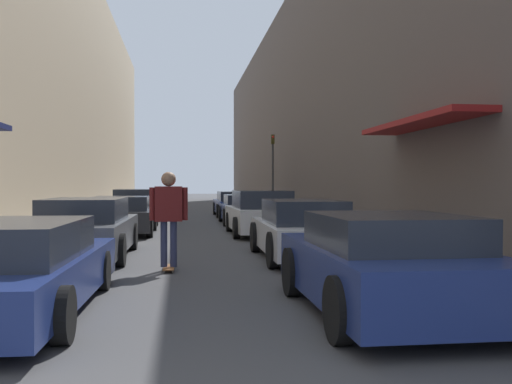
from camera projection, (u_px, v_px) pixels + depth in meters
ground at (189, 221)px, 24.30m from camera, size 127.52×127.52×0.00m
curb_strip_left at (106, 214)px, 29.51m from camera, size 1.80×57.96×0.12m
curb_strip_right at (266, 212)px, 30.59m from camera, size 1.80×57.96×0.12m
building_row_left at (48, 85)px, 29.03m from camera, size 4.90×57.96×13.32m
building_row_right at (319, 110)px, 30.87m from camera, size 4.90×57.96×11.26m
parked_car_left_0 at (15, 269)px, 7.06m from camera, size 1.89×4.81×1.17m
parked_car_left_1 at (87, 229)px, 12.41m from camera, size 1.90×4.75×1.31m
parked_car_left_2 at (122, 216)px, 18.21m from camera, size 2.05×4.05×1.22m
parked_car_left_3 at (135, 207)px, 22.83m from camera, size 1.88×3.92×1.40m
parked_car_left_4 at (141, 203)px, 28.36m from camera, size 1.88×4.58×1.29m
parked_car_left_5 at (149, 200)px, 34.17m from camera, size 2.08×4.74×1.20m
parked_car_right_0 at (385, 264)px, 7.09m from camera, size 2.05×4.04×1.26m
parked_car_right_1 at (302, 230)px, 12.27m from camera, size 1.86×4.28×1.28m
parked_car_right_2 at (261, 214)px, 18.01m from camera, size 1.98×4.25×1.41m
parked_car_right_3 at (244, 209)px, 22.92m from camera, size 1.89×4.19×1.18m
parked_car_right_4 at (235, 204)px, 28.10m from camera, size 2.04×4.63×1.23m
skateboarder at (169, 210)px, 10.63m from camera, size 0.71×0.78×1.85m
traffic_light at (273, 166)px, 27.25m from camera, size 0.16×0.22×3.84m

